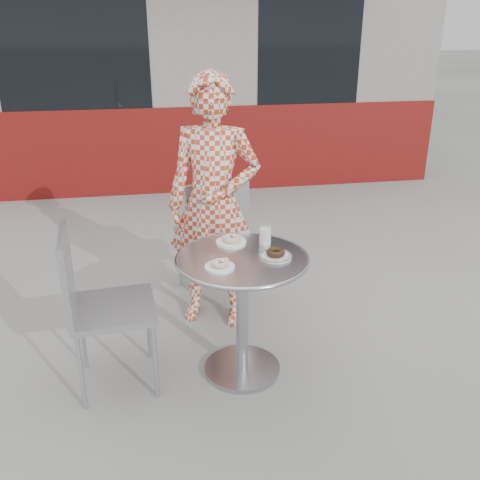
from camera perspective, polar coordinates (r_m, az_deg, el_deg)
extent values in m
plane|color=gray|center=(3.26, 0.60, -13.84)|extent=(60.00, 60.00, 0.00)
cube|color=gray|center=(8.20, -6.92, 19.46)|extent=(6.00, 4.00, 3.00)
cube|color=maroon|center=(6.44, -5.43, 9.66)|extent=(6.02, 0.20, 1.00)
cube|color=black|center=(6.23, -17.54, 19.50)|extent=(1.60, 0.04, 1.40)
cube|color=black|center=(6.47, 7.48, 20.38)|extent=(1.20, 0.04, 1.40)
cylinder|color=#BCBCC1|center=(3.26, 0.22, -13.52)|extent=(0.45, 0.45, 0.03)
cylinder|color=#BCBCC1|center=(3.07, 0.23, -8.14)|extent=(0.07, 0.07, 0.71)
cylinder|color=#BCBCC1|center=(2.90, 0.24, -1.99)|extent=(0.71, 0.71, 0.02)
torus|color=#BCBCC1|center=(2.90, 0.24, -1.99)|extent=(0.74, 0.74, 0.02)
cube|color=#ACAFB4|center=(3.91, -3.24, 0.52)|extent=(0.51, 0.51, 0.03)
cube|color=#ACAFB4|center=(3.63, -2.37, 2.79)|extent=(0.44, 0.11, 0.44)
cube|color=#ACAFB4|center=(3.01, -13.37, -7.14)|extent=(0.48, 0.48, 0.03)
cube|color=#ACAFB4|center=(2.91, -17.99, -3.41)|extent=(0.07, 0.45, 0.45)
imported|color=#B5371B|center=(3.44, -2.83, 3.80)|extent=(0.70, 0.58, 1.66)
cylinder|color=white|center=(3.07, -0.97, -0.21)|extent=(0.17, 0.17, 0.01)
torus|color=#BC7F48|center=(3.06, -0.97, 0.17)|extent=(0.10, 0.10, 0.03)
cylinder|color=white|center=(2.77, -2.19, -2.87)|extent=(0.16, 0.16, 0.01)
torus|color=#BC7F48|center=(2.76, -2.20, -2.50)|extent=(0.09, 0.09, 0.03)
sphere|color=#B77A3F|center=(2.80, -1.51, -2.14)|extent=(0.03, 0.03, 0.03)
cylinder|color=white|center=(2.89, 3.79, -1.75)|extent=(0.17, 0.17, 0.01)
torus|color=black|center=(2.88, 3.80, -1.33)|extent=(0.10, 0.10, 0.03)
torus|color=black|center=(2.89, 3.79, -1.68)|extent=(0.18, 0.18, 0.02)
cylinder|color=white|center=(3.04, 2.70, 0.39)|extent=(0.06, 0.06, 0.09)
cylinder|color=white|center=(3.04, 2.70, 0.55)|extent=(0.07, 0.07, 0.11)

